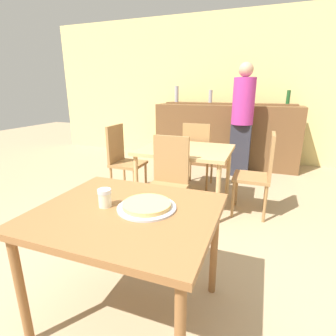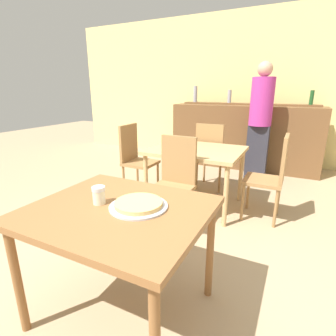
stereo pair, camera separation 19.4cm
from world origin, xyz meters
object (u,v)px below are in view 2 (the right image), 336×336
(chair_far_side_left, at_px, (135,155))
(cheese_shaker, at_px, (99,195))
(person_standing, at_px, (260,118))
(pizza_tray, at_px, (139,205))
(chair_far_side_front, at_px, (175,178))
(chair_far_side_right, at_px, (272,173))
(chair_far_side_back, at_px, (211,153))

(chair_far_side_left, distance_m, cheese_shaker, 2.01)
(cheese_shaker, bearing_deg, person_standing, 81.55)
(pizza_tray, bearing_deg, chair_far_side_front, 104.33)
(person_standing, bearing_deg, chair_far_side_right, -75.72)
(chair_far_side_front, bearing_deg, chair_far_side_left, 145.37)
(chair_far_side_right, relative_size, cheese_shaker, 8.90)
(chair_far_side_back, xyz_separation_m, person_standing, (0.52, 0.81, 0.44))
(chair_far_side_front, height_order, person_standing, person_standing)
(chair_far_side_left, bearing_deg, chair_far_side_front, -124.63)
(pizza_tray, distance_m, cheese_shaker, 0.25)
(chair_far_side_front, bearing_deg, pizza_tray, -75.67)
(chair_far_side_back, height_order, chair_far_side_right, same)
(chair_far_side_front, bearing_deg, chair_far_side_right, 34.63)
(chair_far_side_front, distance_m, pizza_tray, 1.16)
(pizza_tray, height_order, person_standing, person_standing)
(chair_far_side_left, xyz_separation_m, cheese_shaker, (0.92, -1.77, 0.26))
(cheese_shaker, bearing_deg, chair_far_side_back, 91.00)
(cheese_shaker, bearing_deg, pizza_tray, 13.23)
(chair_far_side_right, distance_m, pizza_tray, 1.83)
(chair_far_side_left, height_order, chair_far_side_right, same)
(chair_far_side_back, height_order, person_standing, person_standing)
(chair_far_side_back, height_order, pizza_tray, chair_far_side_back)
(chair_far_side_front, xyz_separation_m, person_standing, (0.52, 2.02, 0.44))
(chair_far_side_left, relative_size, person_standing, 0.53)
(chair_far_side_front, distance_m, chair_far_side_right, 1.06)
(person_standing, bearing_deg, chair_far_side_left, -134.43)
(chair_far_side_right, height_order, person_standing, person_standing)
(chair_far_side_left, bearing_deg, chair_far_side_back, -55.37)
(pizza_tray, bearing_deg, cheese_shaker, -166.77)
(chair_far_side_left, distance_m, person_standing, 2.04)
(person_standing, bearing_deg, pizza_tray, -94.23)
(chair_far_side_front, distance_m, chair_far_side_left, 1.06)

